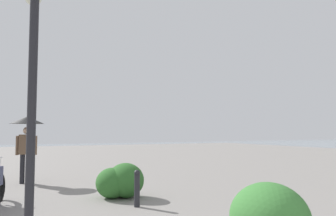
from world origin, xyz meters
The scene contains 5 objects.
lamppost centered at (4.11, 1.23, 2.67)m, with size 0.98×0.28×4.01m.
pedestrian centered at (9.56, 0.92, 1.60)m, with size 1.00×1.00×2.03m.
bollard_mid centered at (5.11, -0.95, 0.40)m, with size 0.13×0.13×0.77m.
shrub_round centered at (6.21, -0.75, 0.36)m, with size 0.84×0.76×0.72m.
shrub_wide centered at (6.15, -1.06, 0.41)m, with size 0.96×0.87×0.82m.
Camera 1 is at (-1.60, 1.68, 1.59)m, focal length 36.07 mm.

